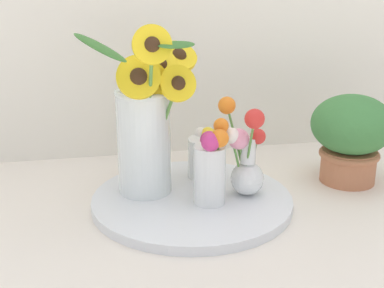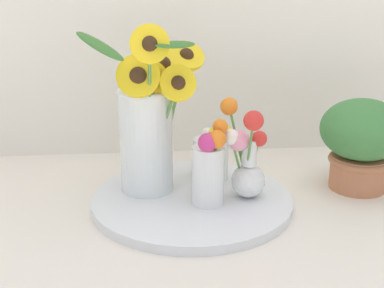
{
  "view_description": "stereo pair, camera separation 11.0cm",
  "coord_description": "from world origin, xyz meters",
  "px_view_note": "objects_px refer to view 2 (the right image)",
  "views": [
    {
      "loc": [
        -0.21,
        -0.99,
        0.5
      ],
      "look_at": [
        -0.01,
        0.03,
        0.14
      ],
      "focal_mm": 50.0,
      "sensor_mm": 36.0,
      "label": 1
    },
    {
      "loc": [
        -0.1,
        -1.0,
        0.5
      ],
      "look_at": [
        -0.01,
        0.03,
        0.14
      ],
      "focal_mm": 50.0,
      "sensor_mm": 36.0,
      "label": 2
    }
  ],
  "objects_px": {
    "vase_small_center": "(209,168)",
    "vase_small_back": "(212,154)",
    "potted_plant": "(362,139)",
    "vase_bulb_right": "(246,158)",
    "mason_jar_sunflowers": "(148,124)",
    "serving_tray": "(192,201)"
  },
  "relations": [
    {
      "from": "serving_tray",
      "to": "potted_plant",
      "type": "bearing_deg",
      "value": 8.94
    },
    {
      "from": "serving_tray",
      "to": "vase_small_back",
      "type": "distance_m",
      "value": 0.13
    },
    {
      "from": "vase_small_center",
      "to": "potted_plant",
      "type": "height_order",
      "value": "potted_plant"
    },
    {
      "from": "serving_tray",
      "to": "vase_bulb_right",
      "type": "bearing_deg",
      "value": -5.99
    },
    {
      "from": "potted_plant",
      "to": "serving_tray",
      "type": "bearing_deg",
      "value": -171.06
    },
    {
      "from": "potted_plant",
      "to": "vase_small_back",
      "type": "bearing_deg",
      "value": 172.96
    },
    {
      "from": "vase_small_center",
      "to": "potted_plant",
      "type": "relative_size",
      "value": 0.86
    },
    {
      "from": "vase_small_back",
      "to": "potted_plant",
      "type": "distance_m",
      "value": 0.34
    },
    {
      "from": "serving_tray",
      "to": "vase_small_back",
      "type": "relative_size",
      "value": 3.17
    },
    {
      "from": "vase_bulb_right",
      "to": "potted_plant",
      "type": "height_order",
      "value": "vase_bulb_right"
    },
    {
      "from": "serving_tray",
      "to": "vase_small_back",
      "type": "height_order",
      "value": "vase_small_back"
    },
    {
      "from": "vase_small_center",
      "to": "potted_plant",
      "type": "distance_m",
      "value": 0.37
    },
    {
      "from": "serving_tray",
      "to": "vase_small_back",
      "type": "xyz_separation_m",
      "value": [
        0.05,
        0.1,
        0.07
      ]
    },
    {
      "from": "vase_bulb_right",
      "to": "vase_small_center",
      "type": "bearing_deg",
      "value": -161.59
    },
    {
      "from": "vase_bulb_right",
      "to": "potted_plant",
      "type": "distance_m",
      "value": 0.29
    },
    {
      "from": "mason_jar_sunflowers",
      "to": "vase_small_center",
      "type": "bearing_deg",
      "value": -35.16
    },
    {
      "from": "vase_small_center",
      "to": "vase_small_back",
      "type": "relative_size",
      "value": 1.33
    },
    {
      "from": "mason_jar_sunflowers",
      "to": "potted_plant",
      "type": "xyz_separation_m",
      "value": [
        0.48,
        0.01,
        -0.05
      ]
    },
    {
      "from": "serving_tray",
      "to": "vase_bulb_right",
      "type": "xyz_separation_m",
      "value": [
        0.11,
        -0.01,
        0.1
      ]
    },
    {
      "from": "mason_jar_sunflowers",
      "to": "serving_tray",
      "type": "bearing_deg",
      "value": -27.68
    },
    {
      "from": "vase_small_back",
      "to": "vase_small_center",
      "type": "bearing_deg",
      "value": -99.07
    },
    {
      "from": "vase_bulb_right",
      "to": "potted_plant",
      "type": "relative_size",
      "value": 1.0
    }
  ]
}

